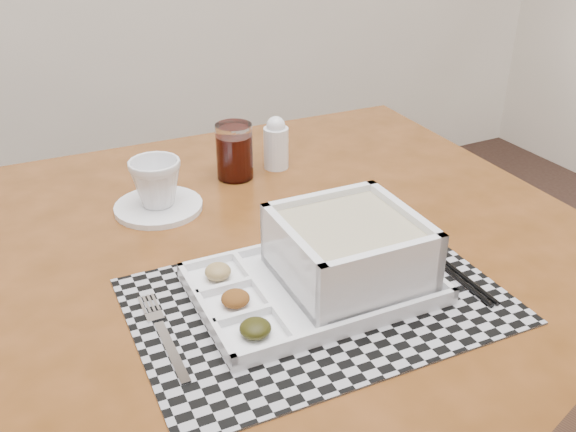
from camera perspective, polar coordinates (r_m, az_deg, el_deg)
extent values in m
cube|color=#502B0E|center=(0.98, -1.07, -4.46)|extent=(1.09, 1.09, 0.04)
cylinder|color=#502B0E|center=(1.74, 7.00, -4.09)|extent=(0.05, 0.05, 0.75)
cube|color=#502B0E|center=(1.39, -8.68, 2.62)|extent=(0.91, 0.07, 0.08)
cube|color=#502B0E|center=(1.24, 18.41, -1.90)|extent=(0.07, 0.91, 0.08)
cube|color=#9C9BA2|center=(0.87, 2.70, -7.54)|extent=(0.50, 0.35, 0.00)
cube|color=white|center=(0.89, 2.25, -6.29)|extent=(0.33, 0.23, 0.01)
cube|color=white|center=(0.96, -0.60, -2.49)|extent=(0.32, 0.02, 0.01)
cube|color=white|center=(0.81, 5.73, -9.52)|extent=(0.32, 0.02, 0.01)
cube|color=white|center=(0.83, -7.45, -8.20)|extent=(0.02, 0.22, 0.01)
cube|color=white|center=(0.95, 10.68, -3.39)|extent=(0.02, 0.22, 0.01)
cube|color=white|center=(0.85, -2.26, -6.90)|extent=(0.02, 0.20, 0.01)
cube|color=white|center=(0.82, -4.10, -8.86)|extent=(0.08, 0.01, 0.01)
cube|color=white|center=(0.87, -5.74, -6.37)|extent=(0.08, 0.01, 0.01)
ellipsoid|color=black|center=(0.79, -2.92, -9.93)|extent=(0.04, 0.04, 0.02)
ellipsoid|color=#4D260C|center=(0.84, -4.70, -7.32)|extent=(0.04, 0.04, 0.02)
ellipsoid|color=olive|center=(0.89, -6.25, -4.93)|extent=(0.04, 0.04, 0.02)
cube|color=white|center=(0.90, 5.30, -5.11)|extent=(0.19, 0.19, 0.01)
cube|color=white|center=(0.94, 2.84, -0.47)|extent=(0.18, 0.02, 0.09)
cube|color=white|center=(0.81, 8.41, -5.74)|extent=(0.18, 0.02, 0.09)
cube|color=white|center=(0.84, 0.34, -4.21)|extent=(0.02, 0.18, 0.09)
cube|color=white|center=(0.92, 10.07, -1.72)|extent=(0.02, 0.18, 0.09)
cube|color=#C2B590|center=(0.88, 5.41, -3.15)|extent=(0.17, 0.17, 0.08)
cube|color=silver|center=(0.80, -10.38, -11.76)|extent=(0.02, 0.12, 0.00)
cube|color=silver|center=(0.85, -11.76, -8.75)|extent=(0.02, 0.02, 0.00)
cube|color=silver|center=(0.88, -12.82, -7.79)|extent=(0.00, 0.04, 0.00)
cube|color=silver|center=(0.88, -12.44, -7.70)|extent=(0.00, 0.04, 0.00)
cube|color=silver|center=(0.88, -12.06, -7.61)|extent=(0.00, 0.04, 0.00)
cube|color=silver|center=(0.88, -11.68, -7.53)|extent=(0.00, 0.04, 0.00)
cube|color=silver|center=(0.96, 13.76, -4.62)|extent=(0.01, 0.12, 0.00)
ellipsoid|color=silver|center=(1.01, 10.72, -2.08)|extent=(0.04, 0.06, 0.01)
cylinder|color=black|center=(0.97, 13.10, -3.96)|extent=(0.02, 0.24, 0.01)
cylinder|color=black|center=(0.97, 13.58, -3.82)|extent=(0.02, 0.24, 0.01)
cylinder|color=white|center=(1.12, -11.43, 0.81)|extent=(0.15, 0.15, 0.01)
imported|color=white|center=(1.10, -11.65, 2.91)|extent=(0.11, 0.11, 0.08)
cylinder|color=white|center=(1.20, -4.78, 5.74)|extent=(0.07, 0.07, 0.10)
cylinder|color=#3A0804|center=(1.20, -4.76, 5.26)|extent=(0.06, 0.06, 0.08)
cylinder|color=white|center=(1.24, -1.07, 6.07)|extent=(0.05, 0.05, 0.08)
sphere|color=white|center=(1.23, -1.09, 8.03)|extent=(0.04, 0.04, 0.04)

